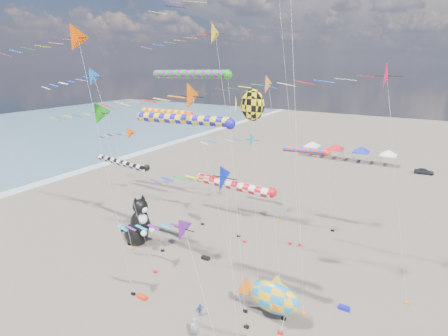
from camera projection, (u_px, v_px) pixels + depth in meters
delta_kite_0 at (199, 184)px, 21.52m from camera, size 8.07×1.98×13.65m
delta_kite_1 at (98, 80)px, 31.24m from camera, size 10.97×1.78×19.32m
delta_kite_2 at (201, 37)px, 35.77m from camera, size 13.70×2.25×23.52m
delta_kite_3 at (378, 80)px, 26.26m from camera, size 13.33×2.39×19.82m
delta_kite_5 at (257, 141)px, 43.69m from camera, size 9.72×2.12×11.44m
delta_kite_6 at (164, 241)px, 19.95m from camera, size 9.14×1.63×10.96m
delta_kite_8 at (194, 100)px, 23.98m from camera, size 11.75×2.15×18.47m
delta_kite_9 at (138, 135)px, 47.12m from camera, size 9.51×1.88×11.47m
delta_kite_10 at (98, 113)px, 35.25m from camera, size 10.35×2.54×16.13m
delta_kite_11 at (58, 41)px, 27.29m from camera, size 14.89×2.33×22.66m
delta_kite_12 at (264, 87)px, 35.96m from camera, size 10.94×2.04×18.52m
windsock_0 at (308, 151)px, 41.19m from camera, size 6.90×0.70×9.90m
windsock_1 at (237, 187)px, 26.71m from camera, size 8.09×0.78×10.88m
windsock_2 at (168, 113)px, 42.09m from camera, size 8.86×0.82×14.15m
windsock_3 at (187, 121)px, 26.59m from camera, size 10.03×0.79×15.76m
windsock_4 at (194, 75)px, 38.24m from camera, size 11.20×0.95×18.79m
windsock_5 at (124, 164)px, 37.25m from camera, size 8.76×0.69×9.57m
angelfish_kite at (250, 107)px, 28.99m from camera, size 3.74×3.02×17.47m
cat_inflatable at (137, 219)px, 38.44m from camera, size 4.66×2.79×5.94m
fish_inflatable at (273, 297)px, 26.91m from camera, size 5.42×2.04×4.30m
person_adult at (195, 329)px, 25.50m from camera, size 0.78×0.76×1.80m
child_blue at (200, 310)px, 28.02m from camera, size 0.54×0.66×1.05m
kite_bag_0 at (344, 308)px, 28.76m from camera, size 0.90×0.44×0.30m
kite_bag_1 at (142, 297)px, 30.12m from camera, size 0.90×0.44×0.30m
kite_bag_2 at (206, 258)px, 36.10m from camera, size 0.90×0.44×0.30m
tent_row at (349, 146)px, 71.08m from camera, size 19.20×4.20×3.80m
parked_car at (424, 171)px, 63.44m from camera, size 3.38×1.74×1.10m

